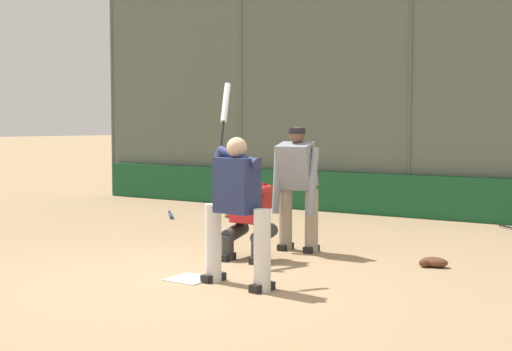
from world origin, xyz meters
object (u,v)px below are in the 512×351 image
at_px(catcher_behind_plate, 248,210).
at_px(spare_bat_near_backstop, 171,215).
at_px(fielding_glove_on_dirt, 433,262).
at_px(umpire_home, 297,185).
at_px(batter_at_plate, 237,205).

height_order(catcher_behind_plate, spare_bat_near_backstop, catcher_behind_plate).
xyz_separation_m(catcher_behind_plate, fielding_glove_on_dirt, (-2.04, -0.78, -0.54)).
height_order(spare_bat_near_backstop, fielding_glove_on_dirt, fielding_glove_on_dirt).
bearing_deg(umpire_home, spare_bat_near_backstop, -29.00).
bearing_deg(catcher_behind_plate, umpire_home, -112.03).
bearing_deg(fielding_glove_on_dirt, catcher_behind_plate, 20.99).
bearing_deg(spare_bat_near_backstop, batter_at_plate, 3.99).
bearing_deg(umpire_home, catcher_behind_plate, 72.12).
bearing_deg(catcher_behind_plate, fielding_glove_on_dirt, -166.22).
bearing_deg(catcher_behind_plate, batter_at_plate, 111.90).
xyz_separation_m(batter_at_plate, umpire_home, (0.48, -2.05, 0.03)).
xyz_separation_m(catcher_behind_plate, umpire_home, (-0.21, -0.81, 0.26)).
relative_size(batter_at_plate, fielding_glove_on_dirt, 6.56).
height_order(catcher_behind_plate, fielding_glove_on_dirt, catcher_behind_plate).
relative_size(batter_at_plate, spare_bat_near_backstop, 3.26).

